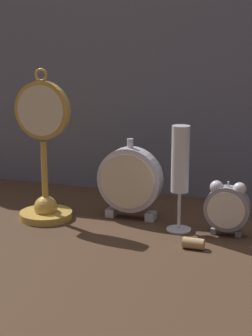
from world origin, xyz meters
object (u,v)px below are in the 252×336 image
at_px(champagne_flute, 180,167).
at_px(mantel_clock_silver, 131,180).
at_px(pocket_watch_on_stand, 44,165).
at_px(wine_cork, 193,243).
at_px(alarm_clock_twin_bell, 227,206).

bearing_deg(champagne_flute, mantel_clock_silver, 161.10).
relative_size(pocket_watch_on_stand, mantel_clock_silver, 1.84).
bearing_deg(wine_cork, alarm_clock_twin_bell, 63.18).
relative_size(pocket_watch_on_stand, wine_cork, 8.08).
xyz_separation_m(pocket_watch_on_stand, champagne_flute, (0.31, 0.02, 0.01)).
distance_m(alarm_clock_twin_bell, wine_cork, 0.12).
height_order(alarm_clock_twin_bell, mantel_clock_silver, mantel_clock_silver).
bearing_deg(mantel_clock_silver, champagne_flute, -18.90).
height_order(mantel_clock_silver, wine_cork, mantel_clock_silver).
xyz_separation_m(pocket_watch_on_stand, mantel_clock_silver, (0.18, 0.06, -0.04)).
distance_m(pocket_watch_on_stand, mantel_clock_silver, 0.20).
bearing_deg(alarm_clock_twin_bell, champagne_flute, -179.62).
relative_size(champagne_flute, wine_cork, 5.40).
bearing_deg(pocket_watch_on_stand, champagne_flute, 4.26).
bearing_deg(pocket_watch_on_stand, alarm_clock_twin_bell, 3.30).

